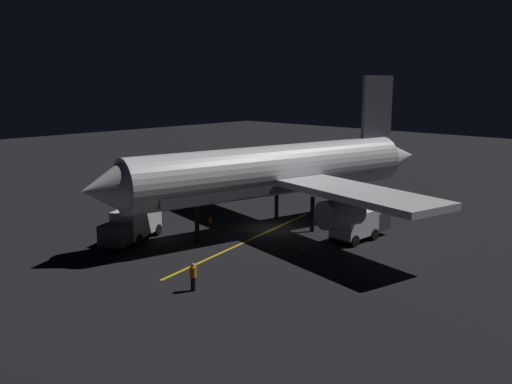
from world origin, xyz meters
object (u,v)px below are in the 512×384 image
traffic_cone_under_wing (248,230)px  traffic_cone_far (210,220)px  ground_crew_worker (193,277)px  traffic_cone_near_right (304,248)px  airliner (278,172)px  baggage_truck (133,225)px  catering_truck (359,224)px  traffic_cone_near_left (196,238)px

traffic_cone_under_wing → traffic_cone_far: (4.74, -0.14, 0.00)m
traffic_cone_under_wing → traffic_cone_far: size_ratio=1.00×
traffic_cone_under_wing → ground_crew_worker: bearing=119.9°
ground_crew_worker → traffic_cone_far: 16.40m
traffic_cone_near_right → airliner: bearing=-32.0°
airliner → traffic_cone_far: airliner is taller
baggage_truck → catering_truck: size_ratio=1.17×
catering_truck → ground_crew_worker: (1.08, 16.26, -0.33)m
baggage_truck → ground_crew_worker: (-11.50, 3.69, -0.43)m
traffic_cone_far → baggage_truck: bearing=89.5°
baggage_truck → traffic_cone_far: bearing=-90.5°
traffic_cone_under_wing → baggage_truck: bearing=58.7°
airliner → ground_crew_worker: size_ratio=19.27×
traffic_cone_near_right → traffic_cone_far: (11.33, -0.90, 0.00)m
baggage_truck → catering_truck: bearing=-135.0°
ground_crew_worker → traffic_cone_under_wing: (6.68, -11.61, -0.64)m
baggage_truck → traffic_cone_under_wing: baggage_truck is taller
traffic_cone_near_right → traffic_cone_far: 11.36m
airliner → traffic_cone_far: size_ratio=60.96×
catering_truck → ground_crew_worker: size_ratio=3.22×
airliner → traffic_cone_under_wing: 5.45m
airliner → traffic_cone_under_wing: size_ratio=60.96×
airliner → traffic_cone_near_right: size_ratio=60.96×
ground_crew_worker → baggage_truck: bearing=-17.8°
baggage_truck → traffic_cone_near_left: 5.06m
traffic_cone_under_wing → catering_truck: bearing=-149.1°
airliner → traffic_cone_far: 7.72m
traffic_cone_near_right → traffic_cone_under_wing: bearing=-6.7°
traffic_cone_near_left → traffic_cone_near_right: size_ratio=1.00×
airliner → traffic_cone_far: bearing=25.6°
traffic_cone_near_left → traffic_cone_under_wing: bearing=-105.0°
airliner → ground_crew_worker: 16.05m
traffic_cone_near_left → traffic_cone_near_right: (-7.80, -3.76, 0.00)m
catering_truck → traffic_cone_under_wing: 9.10m
traffic_cone_far → ground_crew_worker: bearing=134.2°
ground_crew_worker → traffic_cone_near_right: size_ratio=3.16×
catering_truck → ground_crew_worker: catering_truck is taller
catering_truck → traffic_cone_near_left: bearing=45.6°
ground_crew_worker → traffic_cone_far: (11.43, -11.74, -0.64)m
baggage_truck → traffic_cone_near_right: (-11.40, -7.15, -1.07)m
traffic_cone_near_left → baggage_truck: bearing=43.2°
ground_crew_worker → traffic_cone_near_right: (0.10, -10.84, -0.64)m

